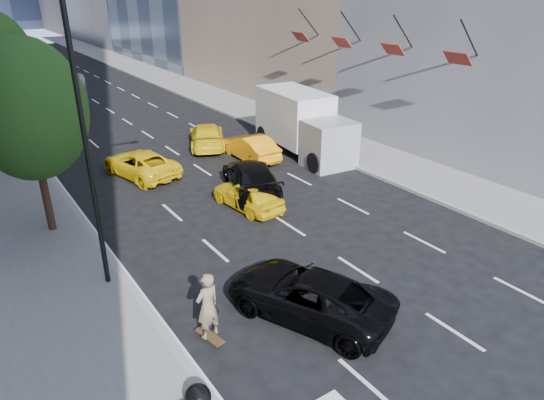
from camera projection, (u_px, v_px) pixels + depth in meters
ground at (336, 278)px, 16.47m from camera, size 160.00×160.00×0.00m
sidewalk_right at (201, 92)px, 44.20m from camera, size 4.00×120.00×0.15m
lamp_near at (87, 112)px, 13.86m from camera, size 2.13×0.22×10.00m
lamp_far at (0, 48)px, 27.43m from camera, size 2.13×0.22×10.00m
tree_near at (28, 110)px, 17.53m from camera, size 4.20×4.20×7.46m
facade_flags at (368, 42)px, 26.94m from camera, size 1.85×13.30×2.05m
skateboarder at (208, 310)px, 13.25m from camera, size 0.82×0.62×2.02m
black_sedan_lincoln at (309, 295)px, 14.40m from camera, size 4.20×5.61×1.42m
black_sedan_mercedes at (251, 178)px, 22.87m from camera, size 4.03×5.84×1.57m
taxi_a at (248, 195)px, 21.37m from camera, size 1.93×3.91×1.28m
taxi_b at (250, 147)px, 27.37m from camera, size 1.50×4.30×1.41m
taxi_c at (140, 164)px, 24.97m from camera, size 3.20×5.16×1.33m
taxi_d at (207, 135)px, 29.47m from camera, size 3.84×5.24×1.41m
city_bus at (58, 105)px, 33.38m from camera, size 6.32×10.89×2.99m
box_truck at (303, 123)px, 28.00m from camera, size 3.35×7.50×3.48m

